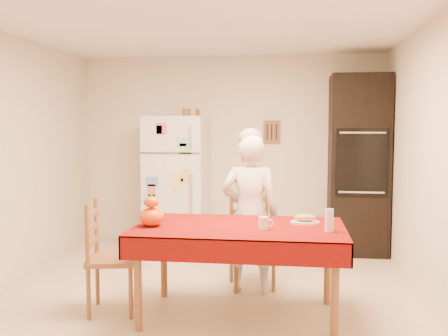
% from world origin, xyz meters
% --- Properties ---
extents(floor, '(4.50, 4.50, 0.00)m').
position_xyz_m(floor, '(0.00, 0.00, 0.00)').
color(floor, '#CAB192').
rests_on(floor, ground).
extents(room_shell, '(4.02, 4.52, 2.51)m').
position_xyz_m(room_shell, '(0.00, 0.00, 1.62)').
color(room_shell, beige).
rests_on(room_shell, ground).
extents(refrigerator, '(0.75, 0.74, 1.70)m').
position_xyz_m(refrigerator, '(-0.65, 1.88, 0.85)').
color(refrigerator, white).
rests_on(refrigerator, floor).
extents(oven_cabinet, '(0.70, 0.62, 2.20)m').
position_xyz_m(oven_cabinet, '(1.63, 1.93, 1.10)').
color(oven_cabinet, black).
rests_on(oven_cabinet, floor).
extents(dining_table, '(1.70, 1.00, 0.76)m').
position_xyz_m(dining_table, '(0.40, -0.38, 0.69)').
color(dining_table, brown).
rests_on(dining_table, floor).
extents(chair_far, '(0.51, 0.49, 0.95)m').
position_xyz_m(chair_far, '(0.42, 0.46, 0.51)').
color(chair_far, brown).
rests_on(chair_far, floor).
extents(chair_left, '(0.47, 0.49, 0.95)m').
position_xyz_m(chair_left, '(-0.73, -0.42, 0.51)').
color(chair_left, brown).
rests_on(chair_left, floor).
extents(seated_woman, '(0.55, 0.37, 1.50)m').
position_xyz_m(seated_woman, '(0.43, 0.25, 0.75)').
color(seated_woman, silver).
rests_on(seated_woman, floor).
extents(coffee_mug, '(0.08, 0.08, 0.10)m').
position_xyz_m(coffee_mug, '(0.60, -0.49, 0.81)').
color(coffee_mug, white).
rests_on(coffee_mug, dining_table).
extents(pumpkin_lower, '(0.20, 0.20, 0.15)m').
position_xyz_m(pumpkin_lower, '(-0.31, -0.49, 0.84)').
color(pumpkin_lower, '#E83E05').
rests_on(pumpkin_lower, dining_table).
extents(pumpkin_upper, '(0.12, 0.12, 0.09)m').
position_xyz_m(pumpkin_upper, '(-0.31, -0.49, 0.96)').
color(pumpkin_upper, '#D04304').
rests_on(pumpkin_upper, pumpkin_lower).
extents(wine_glass, '(0.07, 0.07, 0.18)m').
position_xyz_m(wine_glass, '(1.11, -0.50, 0.85)').
color(wine_glass, silver).
rests_on(wine_glass, dining_table).
extents(bread_plate, '(0.24, 0.24, 0.02)m').
position_xyz_m(bread_plate, '(0.93, -0.20, 0.77)').
color(bread_plate, white).
rests_on(bread_plate, dining_table).
extents(bread_loaf, '(0.18, 0.10, 0.06)m').
position_xyz_m(bread_loaf, '(0.93, -0.20, 0.81)').
color(bread_loaf, '#997B4B').
rests_on(bread_loaf, bread_plate).
extents(spice_jar_left, '(0.05, 0.05, 0.10)m').
position_xyz_m(spice_jar_left, '(-0.56, 1.93, 1.75)').
color(spice_jar_left, brown).
rests_on(spice_jar_left, refrigerator).
extents(spice_jar_mid, '(0.05, 0.05, 0.10)m').
position_xyz_m(spice_jar_mid, '(-0.50, 1.93, 1.75)').
color(spice_jar_mid, brown).
rests_on(spice_jar_mid, refrigerator).
extents(spice_jar_right, '(0.05, 0.05, 0.10)m').
position_xyz_m(spice_jar_right, '(-0.39, 1.93, 1.75)').
color(spice_jar_right, brown).
rests_on(spice_jar_right, refrigerator).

